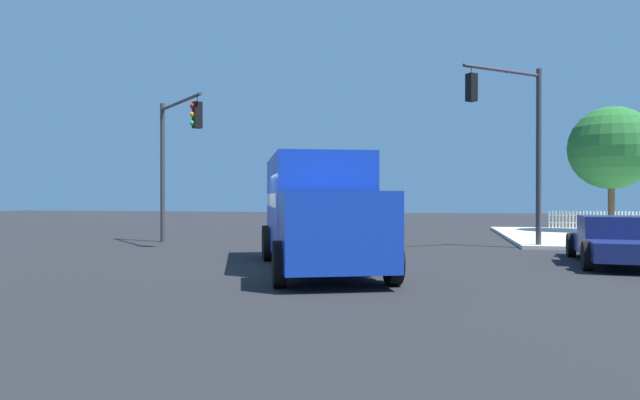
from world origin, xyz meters
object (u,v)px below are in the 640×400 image
delivery_truck (317,210)px  pickup_navy (617,239)px  traffic_light_secondary (173,148)px  shade_tree_near (612,148)px  traffic_light_primary (518,129)px

delivery_truck → pickup_navy: 8.57m
delivery_truck → traffic_light_secondary: bearing=-39.9°
pickup_navy → shade_tree_near: bearing=-104.8°
traffic_light_primary → traffic_light_secondary: bearing=1.7°
delivery_truck → pickup_navy: size_ratio=1.49×
traffic_light_secondary → shade_tree_near: size_ratio=0.93×
delivery_truck → traffic_light_primary: traffic_light_primary is taller
delivery_truck → traffic_light_primary: bearing=-133.0°
delivery_truck → traffic_light_primary: size_ratio=1.23×
traffic_light_secondary → pickup_navy: bearing=166.8°
traffic_light_primary → shade_tree_near: traffic_light_primary is taller
traffic_light_secondary → shade_tree_near: shade_tree_near is taller
traffic_light_primary → delivery_truck: bearing=47.0°
traffic_light_primary → pickup_navy: traffic_light_primary is taller
pickup_navy → traffic_light_secondary: bearing=-13.2°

